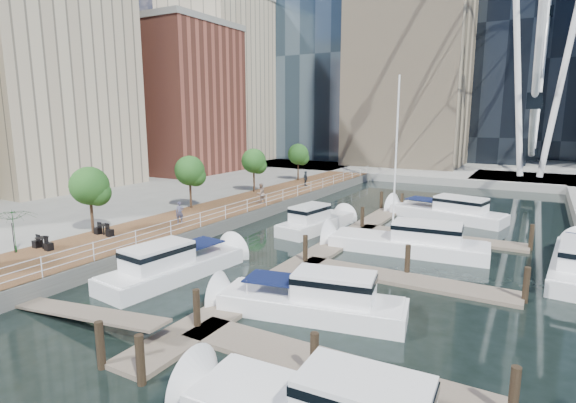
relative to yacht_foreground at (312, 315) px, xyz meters
The scene contains 16 objects.
ground 6.81m from the yacht_foreground, 166.13° to the right, with size 520.00×520.00×0.00m, color black.
boardwalk 20.56m from the yacht_foreground, 139.43° to the left, with size 6.00×60.00×1.00m, color brown.
seawall 18.39m from the yacht_foreground, 133.34° to the left, with size 0.25×60.00×1.00m, color #595954.
land_inland 44.66m from the yacht_foreground, 162.58° to the left, with size 48.00×90.00×1.00m, color gray.
land_far 100.59m from the yacht_foreground, 93.77° to the left, with size 200.00×114.00×1.00m, color gray.
pier 50.91m from the yacht_foreground, 81.66° to the left, with size 14.00×12.00×1.00m, color gray.
railing 18.51m from the yacht_foreground, 133.56° to the left, with size 0.10×60.00×1.05m, color white, non-canonical shape.
floating_docks 8.47m from the yacht_foreground, 80.80° to the left, with size 16.00×34.00×2.60m.
midrise_condos 49.28m from the yacht_foreground, 147.92° to the left, with size 19.00×67.00×28.00m.
street_trees 22.27m from the yacht_foreground, 145.53° to the left, with size 2.60×42.60×4.60m.
cafe_tables 17.45m from the yacht_foreground, 167.95° to the right, with size 2.50×13.70×0.74m.
yacht_foreground is the anchor object (origin of this frame).
pedestrian_near 16.79m from the yacht_foreground, 153.02° to the left, with size 0.60×0.39×1.64m, color #46465E.
pedestrian_mid 22.07m from the yacht_foreground, 128.84° to the left, with size 0.91×0.71×1.87m, color #836A5A.
pedestrian_far 32.39m from the yacht_foreground, 117.71° to the left, with size 1.03×0.43×1.76m, color #2F363B.
moored_yachts 10.83m from the yacht_foreground, 84.01° to the left, with size 23.65×34.25×11.50m.
Camera 1 is at (15.04, -15.54, 8.90)m, focal length 28.00 mm.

